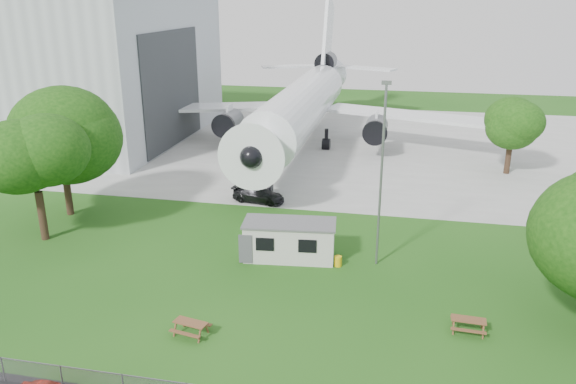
% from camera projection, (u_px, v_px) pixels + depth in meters
% --- Properties ---
extents(ground, '(160.00, 160.00, 0.00)m').
position_uv_depth(ground, '(231.00, 297.00, 33.30)').
color(ground, '#2E641D').
extents(concrete_apron, '(120.00, 46.00, 0.03)m').
position_uv_depth(concrete_apron, '(323.00, 142.00, 68.42)').
color(concrete_apron, '#B7B7B2').
rests_on(concrete_apron, ground).
extents(hangar, '(43.00, 31.00, 18.55)m').
position_uv_depth(hangar, '(24.00, 59.00, 70.69)').
color(hangar, '#B2B7BC').
rests_on(hangar, ground).
extents(airliner, '(46.36, 47.73, 17.69)m').
position_uv_depth(airliner, '(304.00, 102.00, 65.08)').
color(airliner, white).
rests_on(airliner, ground).
extents(site_cabin, '(6.87, 3.31, 2.62)m').
position_uv_depth(site_cabin, '(290.00, 240.00, 37.89)').
color(site_cabin, beige).
rests_on(site_cabin, ground).
extents(picnic_west, '(2.06, 1.83, 0.76)m').
position_uv_depth(picnic_west, '(191.00, 334.00, 29.62)').
color(picnic_west, brown).
rests_on(picnic_west, ground).
extents(picnic_east, '(1.89, 1.60, 0.76)m').
position_uv_depth(picnic_east, '(467.00, 331.00, 29.89)').
color(picnic_east, brown).
rests_on(picnic_east, ground).
extents(lamp_mast, '(0.16, 0.16, 12.00)m').
position_uv_depth(lamp_mast, '(381.00, 178.00, 35.48)').
color(lamp_mast, slate).
rests_on(lamp_mast, ground).
extents(tree_west_big, '(9.02, 9.02, 11.00)m').
position_uv_depth(tree_west_big, '(60.00, 137.00, 43.80)').
color(tree_west_big, '#382619').
rests_on(tree_west_big, ground).
extents(tree_west_small, '(6.79, 6.79, 9.73)m').
position_uv_depth(tree_west_small, '(33.00, 156.00, 39.18)').
color(tree_west_small, '#382619').
rests_on(tree_west_small, ground).
extents(tree_far_apron, '(6.49, 6.49, 8.24)m').
position_uv_depth(tree_far_apron, '(513.00, 125.00, 54.79)').
color(tree_far_apron, '#382619').
rests_on(tree_far_apron, ground).
extents(car_ne_sedan, '(2.31, 4.18, 1.31)m').
position_uv_depth(car_ne_sedan, '(556.00, 230.00, 41.15)').
color(car_ne_sedan, black).
rests_on(car_ne_sedan, ground).
extents(car_apron_van, '(4.75, 2.48, 1.32)m').
position_uv_depth(car_apron_van, '(259.00, 195.00, 48.43)').
color(car_apron_van, black).
rests_on(car_apron_van, ground).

